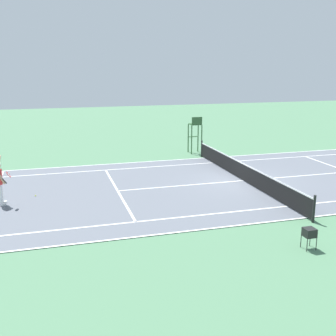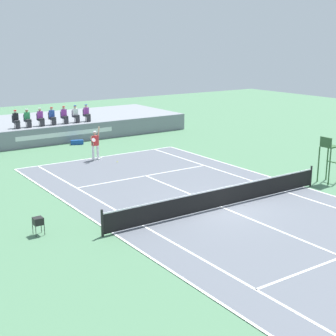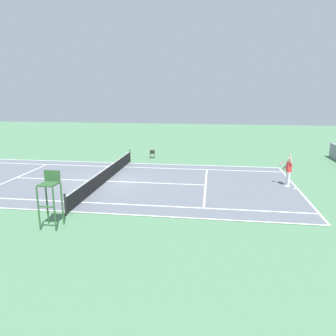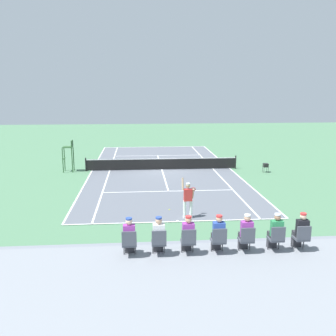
# 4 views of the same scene
# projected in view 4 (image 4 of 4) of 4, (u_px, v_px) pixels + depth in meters

# --- Properties ---
(ground_plane) EXTENTS (80.00, 80.00, 0.00)m
(ground_plane) POSITION_uv_depth(u_px,v_px,m) (162.00, 170.00, 29.67)
(ground_plane) COLOR #4C7A56
(court) EXTENTS (11.08, 23.88, 0.03)m
(court) POSITION_uv_depth(u_px,v_px,m) (162.00, 170.00, 29.67)
(court) COLOR slate
(court) RESTS_ON ground
(net) EXTENTS (11.98, 0.10, 1.07)m
(net) POSITION_uv_depth(u_px,v_px,m) (162.00, 163.00, 29.56)
(net) COLOR black
(net) RESTS_ON ground
(barrier_wall) EXTENTS (21.09, 0.25, 1.29)m
(barrier_wall) POSITION_uv_depth(u_px,v_px,m) (195.00, 260.00, 12.66)
(barrier_wall) COLOR gray
(barrier_wall) RESTS_ON ground
(bleacher_platform) EXTENTS (21.09, 7.69, 1.29)m
(bleacher_platform) POSITION_uv_depth(u_px,v_px,m) (220.00, 335.00, 8.79)
(bleacher_platform) COLOR gray
(bleacher_platform) RESTS_ON ground
(spectator_seated_0) EXTENTS (0.44, 0.60, 1.27)m
(spectator_seated_0) POSITION_uv_depth(u_px,v_px,m) (301.00, 232.00, 11.76)
(spectator_seated_0) COLOR #474C56
(spectator_seated_0) RESTS_ON bleacher_platform
(spectator_seated_1) EXTENTS (0.44, 0.60, 1.27)m
(spectator_seated_1) POSITION_uv_depth(u_px,v_px,m) (276.00, 233.00, 11.69)
(spectator_seated_1) COLOR #474C56
(spectator_seated_1) RESTS_ON bleacher_platform
(spectator_seated_2) EXTENTS (0.44, 0.60, 1.27)m
(spectator_seated_2) POSITION_uv_depth(u_px,v_px,m) (246.00, 234.00, 11.62)
(spectator_seated_2) COLOR #474C56
(spectator_seated_2) RESTS_ON bleacher_platform
(spectator_seated_3) EXTENTS (0.44, 0.60, 1.27)m
(spectator_seated_3) POSITION_uv_depth(u_px,v_px,m) (218.00, 235.00, 11.55)
(spectator_seated_3) COLOR #474C56
(spectator_seated_3) RESTS_ON bleacher_platform
(spectator_seated_4) EXTENTS (0.44, 0.60, 1.27)m
(spectator_seated_4) POSITION_uv_depth(u_px,v_px,m) (188.00, 235.00, 11.48)
(spectator_seated_4) COLOR #474C56
(spectator_seated_4) RESTS_ON bleacher_platform
(spectator_seated_5) EXTENTS (0.44, 0.60, 1.27)m
(spectator_seated_5) POSITION_uv_depth(u_px,v_px,m) (159.00, 236.00, 11.41)
(spectator_seated_5) COLOR #474C56
(spectator_seated_5) RESTS_ON bleacher_platform
(spectator_seated_6) EXTENTS (0.44, 0.60, 1.27)m
(spectator_seated_6) POSITION_uv_depth(u_px,v_px,m) (129.00, 237.00, 11.33)
(spectator_seated_6) COLOR #474C56
(spectator_seated_6) RESTS_ON bleacher_platform
(tennis_player) EXTENTS (0.76, 0.64, 2.08)m
(tennis_player) POSITION_uv_depth(u_px,v_px,m) (188.00, 199.00, 18.38)
(tennis_player) COLOR white
(tennis_player) RESTS_ON ground
(tennis_ball) EXTENTS (0.07, 0.07, 0.07)m
(tennis_ball) POSITION_uv_depth(u_px,v_px,m) (170.00, 210.00, 19.81)
(tennis_ball) COLOR #D1E533
(tennis_ball) RESTS_ON ground
(umpire_chair) EXTENTS (0.77, 0.77, 2.44)m
(umpire_chair) POSITION_uv_depth(u_px,v_px,m) (69.00, 152.00, 28.78)
(umpire_chair) COLOR #2D562D
(umpire_chair) RESTS_ON ground
(equipment_bag) EXTENTS (0.95, 0.64, 0.32)m
(equipment_bag) POSITION_uv_depth(u_px,v_px,m) (178.00, 262.00, 13.55)
(equipment_bag) COLOR #194799
(equipment_bag) RESTS_ON ground
(ball_hopper) EXTENTS (0.36, 0.36, 0.70)m
(ball_hopper) POSITION_uv_depth(u_px,v_px,m) (266.00, 165.00, 28.68)
(ball_hopper) COLOR black
(ball_hopper) RESTS_ON ground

